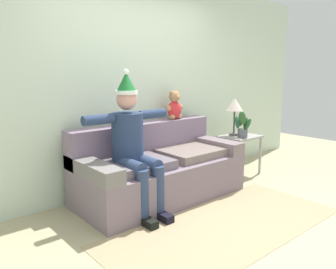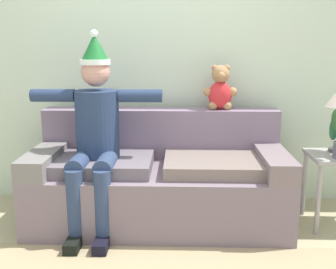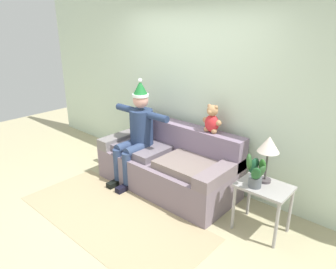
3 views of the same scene
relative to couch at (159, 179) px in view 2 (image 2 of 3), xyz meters
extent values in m
cube|color=silver|center=(0.00, 0.54, 1.01)|extent=(7.00, 0.10, 2.70)
cube|color=slate|center=(0.00, -0.05, -0.11)|extent=(2.02, 0.92, 0.46)
cube|color=gray|center=(0.00, 0.29, 0.33)|extent=(2.02, 0.24, 0.42)
cube|color=slate|center=(-0.90, -0.05, 0.19)|extent=(0.22, 0.92, 0.16)
cube|color=slate|center=(0.90, -0.05, 0.19)|extent=(0.22, 0.92, 0.16)
cube|color=slate|center=(-0.45, -0.10, 0.17)|extent=(0.81, 0.64, 0.10)
cube|color=slate|center=(0.45, -0.10, 0.17)|extent=(0.81, 0.64, 0.10)
cylinder|color=navy|center=(-0.48, -0.07, 0.48)|extent=(0.34, 0.34, 0.52)
sphere|color=tan|center=(-0.48, -0.07, 0.88)|extent=(0.22, 0.22, 0.22)
cylinder|color=white|center=(-0.48, -0.07, 0.95)|extent=(0.23, 0.23, 0.04)
cone|color=#1A6C2D|center=(-0.48, -0.07, 1.06)|extent=(0.21, 0.21, 0.20)
sphere|color=white|center=(-0.48, -0.07, 1.16)|extent=(0.06, 0.06, 0.06)
cylinder|color=navy|center=(-0.58, -0.27, 0.22)|extent=(0.14, 0.40, 0.14)
cylinder|color=navy|center=(-0.58, -0.47, -0.06)|extent=(0.13, 0.13, 0.56)
cube|color=black|center=(-0.58, -0.55, -0.30)|extent=(0.10, 0.24, 0.08)
cylinder|color=navy|center=(-0.38, -0.27, 0.22)|extent=(0.14, 0.40, 0.14)
cylinder|color=navy|center=(-0.38, -0.47, -0.06)|extent=(0.13, 0.13, 0.56)
cube|color=black|center=(-0.38, -0.55, -0.30)|extent=(0.10, 0.24, 0.08)
cylinder|color=navy|center=(-0.82, -0.07, 0.70)|extent=(0.34, 0.10, 0.10)
cylinder|color=navy|center=(-0.14, -0.07, 0.70)|extent=(0.34, 0.10, 0.10)
ellipsoid|color=red|center=(0.51, 0.29, 0.66)|extent=(0.20, 0.16, 0.24)
sphere|color=tan|center=(0.51, 0.29, 0.84)|extent=(0.15, 0.15, 0.15)
sphere|color=tan|center=(0.51, 0.23, 0.83)|extent=(0.07, 0.07, 0.07)
sphere|color=tan|center=(0.46, 0.29, 0.89)|extent=(0.05, 0.05, 0.05)
sphere|color=tan|center=(0.56, 0.29, 0.89)|extent=(0.05, 0.05, 0.05)
sphere|color=tan|center=(0.40, 0.29, 0.69)|extent=(0.08, 0.08, 0.08)
sphere|color=tan|center=(0.45, 0.26, 0.57)|extent=(0.08, 0.08, 0.08)
sphere|color=tan|center=(0.61, 0.29, 0.69)|extent=(0.08, 0.08, 0.08)
sphere|color=tan|center=(0.57, 0.26, 0.57)|extent=(0.08, 0.08, 0.08)
cylinder|color=#9F9B9A|center=(1.22, -0.26, -0.07)|extent=(0.04, 0.04, 0.55)
cylinder|color=#9F9B9A|center=(1.22, 0.11, -0.07)|extent=(0.04, 0.04, 0.55)
ellipsoid|color=#205637|center=(1.34, -0.11, 0.46)|extent=(0.14, 0.17, 0.21)
camera|label=1|loc=(-2.43, -3.04, 1.18)|focal=35.83mm
camera|label=2|loc=(0.18, -3.22, 1.08)|focal=43.90mm
camera|label=3|loc=(2.68, -3.03, 1.96)|focal=33.16mm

